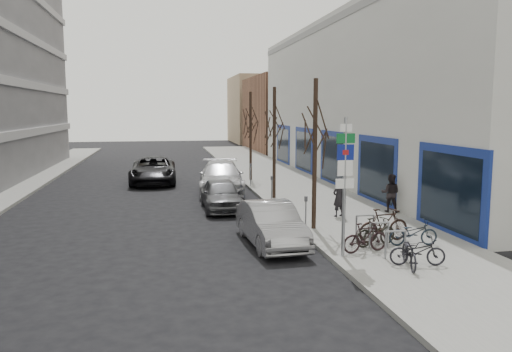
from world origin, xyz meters
name	(u,v)px	position (x,y,z in m)	size (l,w,h in m)	color
ground	(263,265)	(0.00, 0.00, 0.00)	(120.00, 120.00, 0.00)	black
sidewalk_east	(311,198)	(4.50, 10.00, 0.07)	(5.00, 70.00, 0.15)	slate
commercial_building	(471,101)	(17.00, 16.00, 5.00)	(20.00, 32.00, 10.00)	#B7B7B2
brick_building_far	(306,114)	(13.00, 40.00, 4.00)	(12.00, 14.00, 8.00)	brown
tan_building_far	(279,110)	(13.50, 55.00, 4.50)	(13.00, 12.00, 9.00)	#937A5B
highway_sign_pole	(345,178)	(2.40, -0.01, 2.46)	(0.55, 0.10, 4.20)	gray
bike_rack	(379,232)	(3.80, 0.60, 0.66)	(0.66, 2.26, 0.83)	gray
tree_near	(315,118)	(2.60, 3.50, 4.10)	(1.80, 1.80, 5.50)	black
tree_mid	(274,116)	(2.60, 10.00, 4.10)	(1.80, 1.80, 5.50)	black
tree_far	(251,115)	(2.60, 16.50, 4.10)	(1.80, 1.80, 5.50)	black
meter_front	(306,211)	(2.15, 3.00, 0.92)	(0.10, 0.08, 1.27)	gray
meter_mid	(272,187)	(2.15, 8.50, 0.92)	(0.10, 0.08, 1.27)	gray
meter_back	(251,172)	(2.15, 14.00, 0.92)	(0.10, 0.08, 1.27)	gray
bike_near_left	(410,250)	(3.81, -1.32, 0.63)	(0.47, 1.56, 0.95)	black
bike_near_right	(365,237)	(3.19, 0.22, 0.62)	(0.46, 1.53, 0.93)	black
bike_mid_curb	(413,231)	(4.99, 0.68, 0.63)	(0.47, 1.56, 0.95)	black
bike_mid_inner	(376,231)	(3.79, 0.81, 0.62)	(0.46, 1.56, 0.94)	black
bike_far_curb	(418,249)	(4.09, -1.24, 0.61)	(0.46, 1.52, 0.93)	black
bike_far_inner	(384,225)	(4.24, 1.23, 0.72)	(0.56, 1.87, 1.14)	black
parked_car_front	(271,224)	(0.70, 2.10, 0.70)	(1.48, 4.25, 1.40)	#939397
parked_car_mid	(221,194)	(-0.20, 8.24, 0.69)	(1.64, 4.06, 1.38)	#4F5055
parked_car_back	(221,177)	(0.35, 12.84, 0.82)	(2.31, 5.68, 1.65)	#ADADB2
lane_car	(153,170)	(-3.29, 17.12, 0.80)	(2.65, 5.74, 1.59)	black
pedestrian_near	(339,197)	(4.17, 5.24, 0.93)	(0.57, 0.37, 1.55)	black
pedestrian_far	(390,193)	(6.62, 5.70, 0.96)	(0.60, 0.41, 1.63)	black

